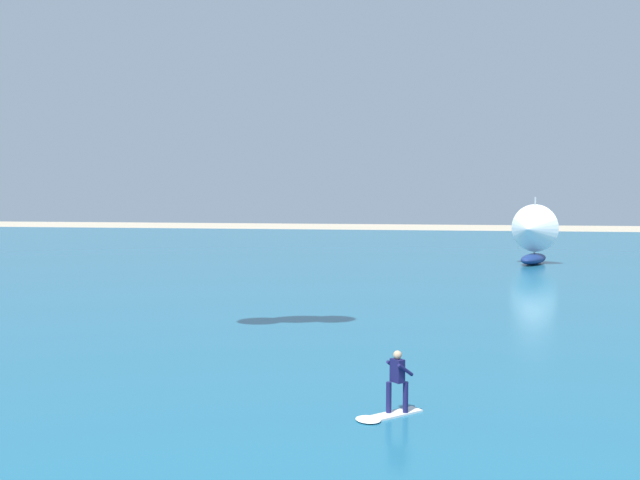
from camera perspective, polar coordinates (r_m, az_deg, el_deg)
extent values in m
cube|color=#1E607F|center=(53.35, 3.63, -2.19)|extent=(160.00, 90.00, 0.10)
cube|color=white|center=(19.94, 5.87, -12.98)|extent=(1.33, 1.27, 0.05)
cylinder|color=#19194C|center=(19.79, 5.25, -11.82)|extent=(0.14, 0.14, 0.80)
cylinder|color=#19194C|center=(19.84, 6.52, -11.78)|extent=(0.14, 0.14, 0.80)
cube|color=#19194C|center=(19.63, 5.90, -9.84)|extent=(0.41, 0.41, 0.60)
sphere|color=tan|center=(19.54, 5.91, -8.67)|extent=(0.22, 0.22, 0.22)
cylinder|color=#19194C|center=(19.83, 5.66, -9.54)|extent=(0.43, 0.41, 0.39)
cylinder|color=#19194C|center=(19.51, 6.51, -9.78)|extent=(0.43, 0.41, 0.39)
ellipsoid|color=white|center=(19.35, 3.68, -13.45)|extent=(0.92, 0.92, 0.08)
ellipsoid|color=navy|center=(58.03, 15.91, -1.39)|extent=(3.03, 4.43, 0.79)
cylinder|color=silver|center=(58.04, 16.01, 1.09)|extent=(0.13, 0.13, 4.21)
cone|color=white|center=(57.17, 15.75, 0.83)|extent=(3.98, 3.12, 3.53)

